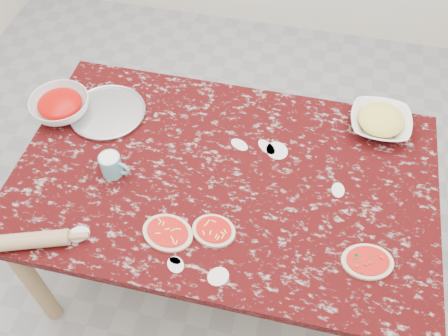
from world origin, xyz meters
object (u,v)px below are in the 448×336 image
(cheese_bowl, at_px, (380,123))
(flour_mug, at_px, (112,165))
(pizza_tray, at_px, (108,113))
(worktable, at_px, (224,188))
(rolling_pin, at_px, (26,241))
(sauce_bowl, at_px, (61,106))

(cheese_bowl, height_order, flour_mug, flour_mug)
(pizza_tray, bearing_deg, flour_mug, -64.69)
(flour_mug, bearing_deg, worktable, 10.88)
(flour_mug, relative_size, rolling_pin, 0.42)
(pizza_tray, distance_m, flour_mug, 0.32)
(cheese_bowl, height_order, rolling_pin, cheese_bowl)
(sauce_bowl, xyz_separation_m, flour_mug, (0.32, -0.25, 0.01))
(flour_mug, height_order, rolling_pin, flour_mug)
(cheese_bowl, distance_m, rolling_pin, 1.42)
(sauce_bowl, bearing_deg, pizza_tray, 10.78)
(worktable, bearing_deg, cheese_bowl, 34.28)
(sauce_bowl, relative_size, cheese_bowl, 1.00)
(pizza_tray, distance_m, rolling_pin, 0.65)
(rolling_pin, bearing_deg, worktable, 36.72)
(worktable, distance_m, sauce_bowl, 0.77)
(pizza_tray, distance_m, sauce_bowl, 0.19)
(worktable, height_order, flour_mug, flour_mug)
(worktable, xyz_separation_m, pizza_tray, (-0.55, 0.21, 0.09))
(sauce_bowl, bearing_deg, rolling_pin, -76.30)
(worktable, distance_m, rolling_pin, 0.74)
(worktable, bearing_deg, flour_mug, -169.12)
(pizza_tray, bearing_deg, worktable, -20.77)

